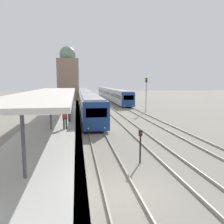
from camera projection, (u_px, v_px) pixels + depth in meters
ground_plane at (120, 194)px, 9.50m from camera, size 240.00×240.00×0.00m
track_platform_line at (120, 192)px, 9.49m from camera, size 1.51×120.00×0.15m
track_middle_line at (203, 186)px, 10.10m from camera, size 1.50×120.00×0.15m
station_platform at (24, 192)px, 8.80m from camera, size 5.04×80.00×0.87m
platform_canopy at (50, 93)px, 18.15m from camera, size 4.00×24.12×3.19m
person_on_platform at (65, 118)px, 18.54m from camera, size 0.40×0.40×1.66m
train_near at (86, 98)px, 43.63m from camera, size 2.57×47.69×3.15m
train_far at (111, 93)px, 62.16m from camera, size 2.50×43.98×3.15m
signal_post_near at (140, 143)px, 12.98m from camera, size 0.20×0.21×2.05m
signal_mast_far at (146, 91)px, 34.95m from camera, size 0.28×0.29×5.55m
distant_domed_building at (68, 76)px, 55.50m from camera, size 5.28×5.28×13.85m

